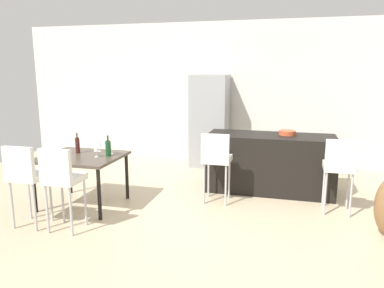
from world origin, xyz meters
name	(u,v)px	position (x,y,z in m)	size (l,w,h in m)	color
ground_plane	(221,208)	(0.00, 0.00, 0.00)	(10.00, 10.00, 0.00)	#C6B28E
back_wall	(247,94)	(0.00, 2.74, 1.45)	(10.00, 0.12, 2.90)	silver
kitchen_island	(270,163)	(0.61, 0.96, 0.46)	(2.00, 0.76, 0.92)	black
bar_chair_left	(216,157)	(-0.11, 0.19, 0.70)	(0.40, 0.40, 1.05)	silver
bar_chair_middle	(340,164)	(1.56, 0.19, 0.70)	(0.41, 0.41, 1.05)	silver
dining_table	(82,161)	(-1.95, -0.41, 0.67)	(1.11, 0.96, 0.74)	#4C4238
dining_chair_near	(26,173)	(-2.20, -1.25, 0.70)	(0.41, 0.41, 1.05)	silver
dining_chair_far	(61,176)	(-1.70, -1.25, 0.70)	(0.41, 0.41, 1.05)	silver
wine_bottle_middle	(108,148)	(-1.57, -0.33, 0.86)	(0.08, 0.08, 0.30)	#194723
wine_bottle_left	(78,145)	(-2.09, -0.27, 0.86)	(0.06, 0.06, 0.30)	#471E19
wine_glass_right	(96,148)	(-1.70, -0.43, 0.86)	(0.07, 0.07, 0.17)	silver
wine_glass_far	(111,145)	(-1.59, -0.20, 0.86)	(0.07, 0.07, 0.17)	silver
wine_glass_near	(99,143)	(-1.83, -0.10, 0.86)	(0.07, 0.07, 0.17)	silver
refrigerator	(210,121)	(-0.67, 2.30, 0.92)	(0.72, 0.68, 1.84)	#939699
fruit_bowl	(287,133)	(0.86, 1.03, 0.96)	(0.26, 0.26, 0.07)	#C6512D
potted_plant	(339,155)	(1.83, 2.29, 0.37)	(0.42, 0.42, 0.62)	beige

